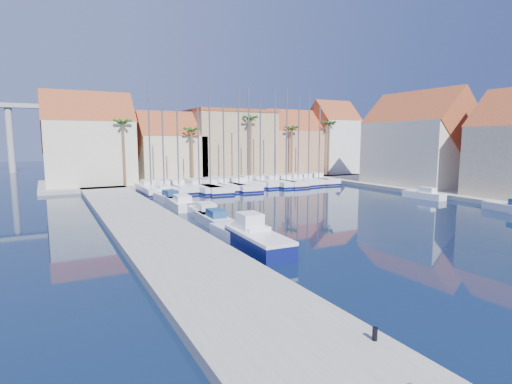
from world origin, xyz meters
The scene contains 39 objects.
ground centered at (0.00, 0.00, 0.00)m, with size 260.00×260.00×0.00m, color black.
quay_west centered at (-9.00, 13.50, 0.25)m, with size 6.00×77.00×0.50m, color gray.
shore_north centered at (10.00, 48.00, 0.25)m, with size 54.00×16.00×0.50m, color gray.
shore_east centered at (32.00, 15.00, 0.25)m, with size 12.00×60.00×0.50m, color gray.
bollard centered at (-6.63, -7.28, 0.72)m, with size 0.18×0.18×0.44m, color black.
fishing_boat centered at (-4.13, 5.68, 0.74)m, with size 2.37×6.44×2.23m.
motorboat_west_0 centered at (-3.94, 7.54, 0.51)m, with size 2.54×7.38×1.40m.
motorboat_west_1 centered at (-3.79, 13.81, 0.51)m, with size 1.92×5.39×1.40m.
motorboat_west_2 centered at (-3.26, 17.50, 0.51)m, with size 2.48×6.30×1.40m.
motorboat_west_3 centered at (-3.66, 23.28, 0.51)m, with size 2.48×6.53×1.40m.
motorboat_west_4 centered at (-3.69, 27.78, 0.51)m, with size 2.28×5.74×1.40m.
motorboat_west_5 centered at (-3.06, 32.92, 0.51)m, with size 1.95×5.77×1.40m.
motorboat_west_6 centered at (-3.06, 38.23, 0.51)m, with size 2.76×7.33×1.40m.
motorboat_east_1 centered at (24.01, 15.90, 0.51)m, with size 2.04×5.06×1.40m.
sailboat_0 centered at (-3.76, 36.51, 0.61)m, with size 2.66×9.60×14.07m.
sailboat_1 centered at (-2.10, 36.21, 0.60)m, with size 2.50×9.44×13.02m.
sailboat_2 centered at (-0.09, 36.42, 0.58)m, with size 3.06×9.50×11.25m.
sailboat_3 centered at (2.42, 35.44, 0.57)m, with size 3.69×10.78×11.80m.
sailboat_4 centered at (4.04, 35.23, 0.57)m, with size 3.72×11.87×13.31m.
sailboat_5 centered at (6.26, 35.77, 0.58)m, with size 3.37×10.17×12.53m.
sailboat_6 centered at (8.35, 35.21, 0.58)m, with size 3.73×11.68×14.16m.
sailboat_7 centered at (10.73, 36.72, 0.66)m, with size 2.59×8.42×14.47m.
sailboat_8 centered at (12.35, 36.13, 0.62)m, with size 2.87×8.37×12.64m.
sailboat_9 centered at (14.65, 35.87, 0.61)m, with size 3.06×10.08×14.31m.
sailboat_10 centered at (16.60, 35.64, 0.61)m, with size 2.77×9.97×14.49m.
sailboat_11 centered at (18.97, 35.88, 0.62)m, with size 2.81×9.19×13.44m.
sailboat_12 centered at (21.07, 36.16, 0.63)m, with size 2.91×9.41×14.34m.
sailboat_13 centered at (23.19, 36.18, 0.59)m, with size 3.40×9.96×12.43m.
building_0 centered at (-10.00, 47.00, 6.52)m, with size 12.30×9.00×13.50m.
building_1 centered at (2.00, 47.00, 5.30)m, with size 10.30×8.00×11.00m.
building_2 centered at (13.00, 48.00, 6.26)m, with size 14.20×10.20×11.50m.
building_3 centered at (25.00, 47.00, 5.86)m, with size 10.30×8.00×12.00m.
building_4 centered at (34.00, 46.00, 6.97)m, with size 8.30×8.00×14.00m.
building_6 centered at (32.00, 24.00, 6.52)m, with size 9.00×14.30×13.50m.
palm_0 centered at (-6.00, 42.00, 9.08)m, with size 2.60×2.60×10.15m.
palm_1 centered at (4.00, 42.00, 8.14)m, with size 2.60×2.60×9.15m.
palm_2 centered at (14.00, 42.00, 10.02)m, with size 2.60×2.60×11.15m.
palm_3 centered at (22.00, 42.00, 8.61)m, with size 2.60×2.60×9.65m.
palm_4 centered at (30.00, 42.00, 9.55)m, with size 2.60×2.60×10.65m.
Camera 1 is at (-15.89, -16.40, 7.09)m, focal length 28.00 mm.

